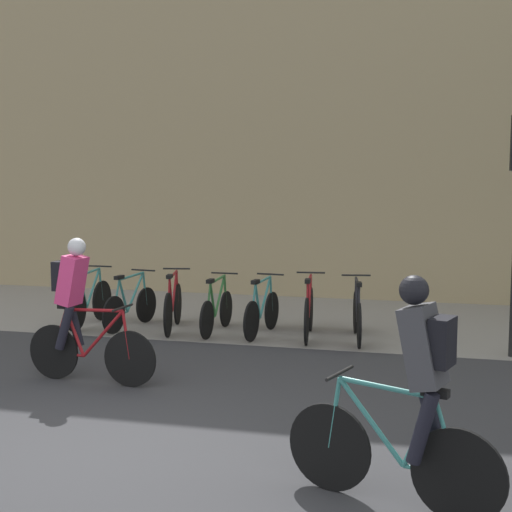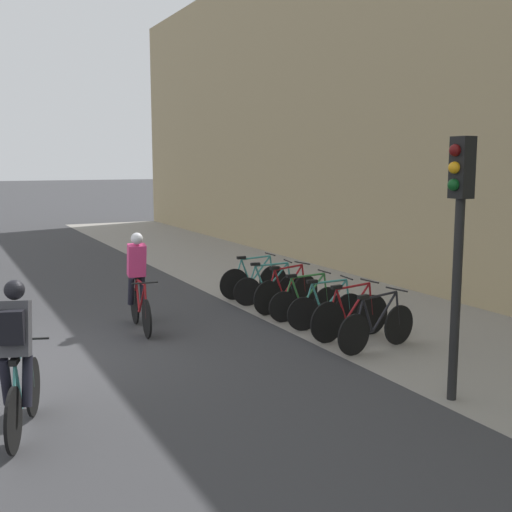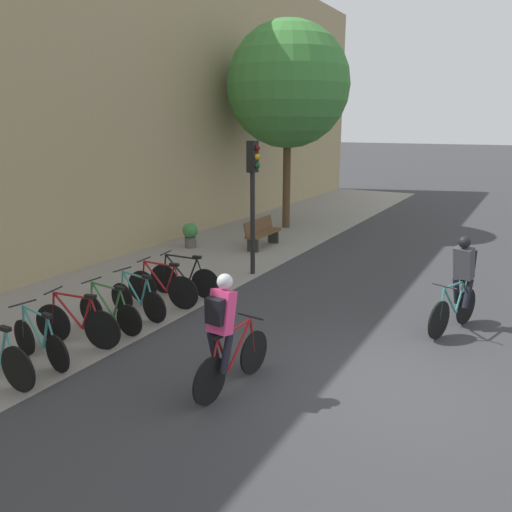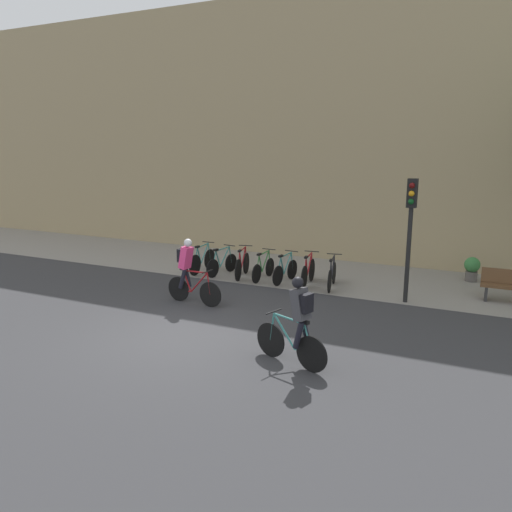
# 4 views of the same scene
# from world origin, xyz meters

# --- Properties ---
(ground) EXTENTS (200.00, 200.00, 0.00)m
(ground) POSITION_xyz_m (0.00, 0.00, 0.00)
(ground) COLOR #333335
(kerb_strip) EXTENTS (44.00, 4.50, 0.01)m
(kerb_strip) POSITION_xyz_m (0.00, 6.75, 0.00)
(kerb_strip) COLOR gray
(kerb_strip) RESTS_ON ground
(building_facade) EXTENTS (44.00, 0.60, 9.61)m
(building_facade) POSITION_xyz_m (0.00, 9.30, 4.80)
(building_facade) COLOR tan
(building_facade) RESTS_ON ground
(cyclist_pink) EXTENTS (1.75, 0.47, 1.78)m
(cyclist_pink) POSITION_xyz_m (-1.20, 2.15, 0.95)
(cyclist_pink) COLOR black
(cyclist_pink) RESTS_ON ground
(cyclist_grey) EXTENTS (1.67, 0.65, 1.80)m
(cyclist_grey) POSITION_xyz_m (2.89, -0.38, 0.95)
(cyclist_grey) COLOR black
(cyclist_grey) RESTS_ON ground
(parked_bike_0) EXTENTS (0.46, 1.69, 0.99)m
(parked_bike_0) POSITION_xyz_m (-2.65, 5.24, 0.41)
(parked_bike_0) COLOR black
(parked_bike_0) RESTS_ON ground
(parked_bike_1) EXTENTS (0.46, 1.60, 0.94)m
(parked_bike_1) POSITION_xyz_m (-1.90, 5.24, 0.38)
(parked_bike_1) COLOR black
(parked_bike_1) RESTS_ON ground
(parked_bike_2) EXTENTS (0.51, 1.68, 0.99)m
(parked_bike_2) POSITION_xyz_m (-1.14, 5.24, 0.41)
(parked_bike_2) COLOR black
(parked_bike_2) RESTS_ON ground
(parked_bike_3) EXTENTS (0.46, 1.59, 0.94)m
(parked_bike_3) POSITION_xyz_m (-0.38, 5.24, 0.38)
(parked_bike_3) COLOR black
(parked_bike_3) RESTS_ON ground
(parked_bike_4) EXTENTS (0.46, 1.57, 0.95)m
(parked_bike_4) POSITION_xyz_m (0.37, 5.24, 0.38)
(parked_bike_4) COLOR black
(parked_bike_4) RESTS_ON ground
(parked_bike_5) EXTENTS (0.46, 1.72, 0.99)m
(parked_bike_5) POSITION_xyz_m (1.13, 5.24, 0.42)
(parked_bike_5) COLOR black
(parked_bike_5) RESTS_ON ground
(parked_bike_6) EXTENTS (0.46, 1.71, 0.97)m
(parked_bike_6) POSITION_xyz_m (1.89, 5.24, 0.40)
(parked_bike_6) COLOR black
(parked_bike_6) RESTS_ON ground
(traffic_light_pole) EXTENTS (0.26, 0.30, 3.36)m
(traffic_light_pole) POSITION_xyz_m (4.12, 4.74, 2.34)
(traffic_light_pole) COLOR black
(traffic_light_pole) RESTS_ON ground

